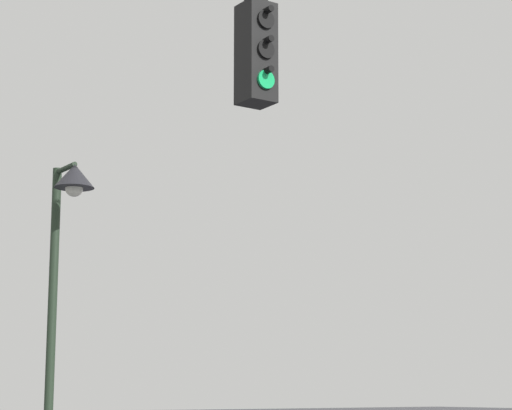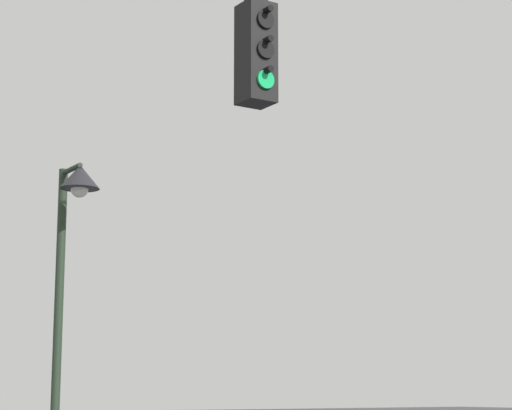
% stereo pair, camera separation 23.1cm
% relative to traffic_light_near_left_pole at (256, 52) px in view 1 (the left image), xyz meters
% --- Properties ---
extents(traffic_light_near_left_pole, '(0.34, 0.46, 2.27)m').
position_rel_traffic_light_near_left_pole_xyz_m(traffic_light_near_left_pole, '(0.00, 0.00, 0.00)').
color(traffic_light_near_left_pole, black).
extents(street_lamp, '(0.53, 0.91, 5.34)m').
position_rel_traffic_light_near_left_pole_xyz_m(street_lamp, '(-0.48, 3.79, -1.82)').
color(street_lamp, '#233323').
rests_on(street_lamp, ground_plane).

